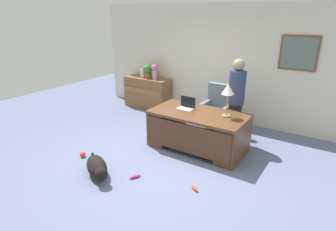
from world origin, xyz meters
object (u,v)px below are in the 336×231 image
Objects in this scene: armchair at (218,112)px; dog_toy_ball at (83,154)px; potted_plant at (148,71)px; dog_toy_bone at (195,188)px; vase_empty at (143,73)px; dog_toy_plush at (135,177)px; desk at (197,130)px; laptop at (187,106)px; vase_with_flowers at (154,70)px; desk_lamp at (228,91)px; dog_lying at (97,167)px; credenza at (148,93)px; person_standing at (236,101)px.

dog_toy_ball is at bearing -123.14° from armchair.
potted_plant is 4.10m from dog_toy_bone.
dog_toy_plush is at bearing -54.13° from vase_empty.
laptop is at bearing 159.96° from desk.
vase_with_flowers is (-2.08, 1.49, 0.66)m from desk.
potted_plant is at bearing 154.06° from desk_lamp.
dog_lying is 1.99× the size of potted_plant.
laptop reaches higher than dog_lying.
armchair is 2.73× the size of vase_with_flowers.
credenza is at bearing 154.24° from desk_lamp.
vase_with_flowers is at bearing 99.62° from dog_toy_ball.
desk_lamp is 2.65× the size of vase_empty.
person_standing is at bearing 94.44° from desk_lamp.
dog_toy_bone is at bearing -45.19° from vase_with_flowers.
credenza is at bearing 104.12° from dog_toy_ball.
desk_lamp reaches higher than armchair.
person_standing is 2.66m from vase_with_flowers.
person_standing is 2.84× the size of desk_lamp.
dog_toy_ball is at bearing -142.71° from desk_lamp.
credenza is 3.58m from dog_toy_plush.
desk_lamp reaches higher than dog_toy_ball.
vase_with_flowers is (-2.54, 0.80, 0.18)m from person_standing.
desk is 2.76m from credenza.
dog_toy_ball is at bearing -75.88° from credenza.
vase_with_flowers is 3.59m from dog_toy_plush.
armchair is at bearing 90.75° from desk.
potted_plant is 3.46× the size of dog_toy_ball.
vase_with_flowers is (-1.20, 3.24, 0.90)m from dog_lying.
vase_empty is at bearing 164.81° from person_standing.
dog_toy_bone is (2.92, -2.71, -1.00)m from potted_plant.
laptop reaches higher than dog_toy_plush.
dog_toy_plush is (1.25, -0.01, -0.03)m from dog_toy_ball.
potted_plant is at bearing 103.77° from dog_toy_ball.
person_standing is at bearing 69.92° from dog_toy_plush.
dog_lying is at bearing -118.68° from person_standing.
person_standing is (0.46, 0.70, 0.47)m from desk.
person_standing reaches higher than potted_plant.
dog_lying reaches higher than dog_toy_bone.
laptop is at bearing -38.00° from vase_with_flowers.
vase_with_flowers reaches higher than credenza.
desk_lamp is (0.50, 0.13, 0.80)m from desk.
laptop reaches higher than dog_toy_ball.
credenza is 5.70× the size of vase_empty.
desk is at bearing -89.25° from armchair.
desk_lamp is at bearing -27.85° from vase_with_flowers.
person_standing reaches higher than dog_toy_ball.
dog_toy_ball reaches higher than dog_toy_bone.
dog_toy_plush is (1.97, -2.96, -1.00)m from potted_plant.
potted_plant reaches higher than credenza.
person_standing is 9.63× the size of dog_toy_bone.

